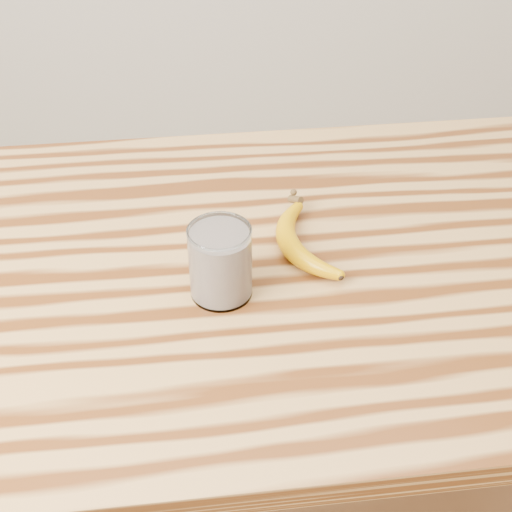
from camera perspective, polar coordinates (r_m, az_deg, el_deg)
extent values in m
cube|color=#AD7E45|center=(1.11, 3.70, -0.82)|extent=(1.20, 0.80, 0.04)
cylinder|color=brown|center=(1.69, -17.49, -6.68)|extent=(0.06, 0.06, 0.86)
cylinder|color=brown|center=(1.80, 18.43, -3.72)|extent=(0.06, 0.06, 0.86)
cylinder|color=white|center=(1.00, -2.87, -0.49)|extent=(0.09, 0.09, 0.11)
torus|color=white|center=(0.96, -2.97, 2.04)|extent=(0.09, 0.09, 0.00)
cylinder|color=silver|center=(1.00, -2.86, -0.67)|extent=(0.08, 0.08, 0.10)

